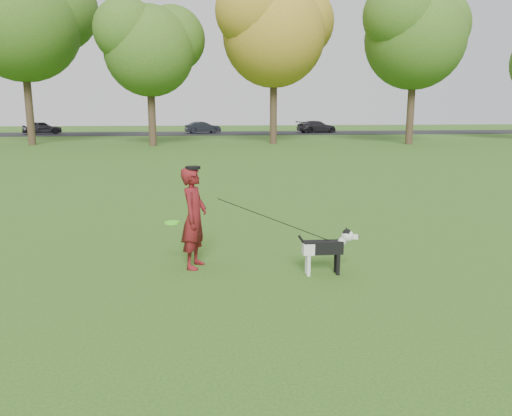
{
  "coord_description": "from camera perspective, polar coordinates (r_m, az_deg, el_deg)",
  "views": [
    {
      "loc": [
        -0.78,
        -7.48,
        2.5
      ],
      "look_at": [
        0.02,
        0.08,
        0.95
      ],
      "focal_mm": 35.0,
      "sensor_mm": 36.0,
      "label": 1
    }
  ],
  "objects": [
    {
      "name": "man",
      "position": [
        7.83,
        -7.09,
        -1.13
      ],
      "size": [
        0.54,
        0.67,
        1.6
      ],
      "primitive_type": "imported",
      "rotation": [
        0.0,
        0.0,
        1.27
      ],
      "color": "#5E0D1C",
      "rests_on": "ground"
    },
    {
      "name": "man_held_items",
      "position": [
        7.61,
        2.29,
        -1.43
      ],
      "size": [
        2.59,
        0.67,
        1.13
      ],
      "color": "#50FF20",
      "rests_on": "ground"
    },
    {
      "name": "car_mid",
      "position": [
        47.52,
        -6.1,
        9.14
      ],
      "size": [
        3.45,
        1.88,
        1.08
      ],
      "primitive_type": "imported",
      "rotation": [
        0.0,
        0.0,
        1.81
      ],
      "color": "black",
      "rests_on": "road"
    },
    {
      "name": "tree_row",
      "position": [
        33.91,
        -7.52,
        19.77
      ],
      "size": [
        51.74,
        8.86,
        12.01
      ],
      "color": "#38281C",
      "rests_on": "ground"
    },
    {
      "name": "ground",
      "position": [
        7.93,
        -0.08,
        -6.86
      ],
      "size": [
        120.0,
        120.0,
        0.0
      ],
      "primitive_type": "plane",
      "color": "#285116",
      "rests_on": "ground"
    },
    {
      "name": "road",
      "position": [
        47.55,
        -5.15,
        8.5
      ],
      "size": [
        120.0,
        7.0,
        0.02
      ],
      "primitive_type": "cube",
      "color": "black",
      "rests_on": "ground"
    },
    {
      "name": "car_right",
      "position": [
        48.75,
        6.96,
        9.21
      ],
      "size": [
        4.19,
        2.64,
        1.13
      ],
      "primitive_type": "imported",
      "rotation": [
        0.0,
        0.0,
        1.86
      ],
      "color": "black",
      "rests_on": "road"
    },
    {
      "name": "dog",
      "position": [
        7.61,
        8.18,
        -4.34
      ],
      "size": [
        0.94,
        0.19,
        0.72
      ],
      "color": "black",
      "rests_on": "ground"
    },
    {
      "name": "car_left",
      "position": [
        49.67,
        -23.24,
        8.43
      ],
      "size": [
        3.62,
        2.25,
        1.15
      ],
      "primitive_type": "imported",
      "rotation": [
        0.0,
        0.0,
        1.85
      ],
      "color": "black",
      "rests_on": "road"
    }
  ]
}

